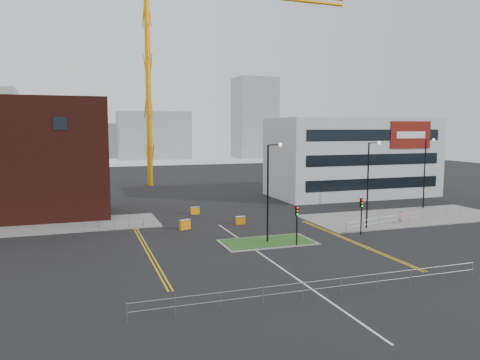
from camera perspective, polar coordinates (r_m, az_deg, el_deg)
The scene contains 27 objects.
ground at distance 35.75m, azimuth 5.29°, elevation -10.80°, with size 200.00×200.00×0.00m, color black.
pavement_left at distance 54.46m, azimuth -24.89°, elevation -5.32°, with size 28.00×8.00×0.12m, color slate.
pavement_right at distance 58.73m, azimuth 19.45°, elevation -4.27°, with size 24.00×10.00×0.12m, color slate.
island_kerb at distance 43.58m, azimuth 3.36°, elevation -7.57°, with size 8.60×4.60×0.08m, color slate.
grass_island at distance 43.58m, azimuth 3.36°, elevation -7.55°, with size 8.00×4.00×0.12m, color #1E4D19.
office_block at distance 74.90m, azimuth 13.49°, elevation 2.73°, with size 25.00×12.20×12.00m.
tower_crane at distance 89.77m, azimuth -7.56°, elevation 17.56°, with size 53.01×2.34×40.79m.
streetlamp_island at distance 42.69m, azimuth 3.68°, elevation -0.53°, with size 1.46×0.36×9.18m.
streetlamp_right_near at distance 50.19m, azimuth 15.53°, elevation 0.28°, with size 1.46×0.36×9.18m.
streetlamp_right_far at distance 65.04m, azimuth 21.74°, elevation 1.40°, with size 1.46×0.36×9.18m.
traffic_light_island at distance 42.04m, azimuth 6.96°, elevation -4.60°, with size 0.28×0.33×3.65m.
traffic_light_right at distance 47.68m, azimuth 14.60°, elevation -3.45°, with size 0.28×0.33×3.65m.
railing_front at distance 30.41m, azimuth 10.06°, elevation -12.44°, with size 24.05×0.05×1.10m.
railing_left at distance 50.18m, azimuth -15.09°, elevation -5.10°, with size 6.05×0.05×1.10m.
railing_right at distance 55.76m, azimuth 19.86°, elevation -4.09°, with size 19.05×5.05×1.10m.
centre_line at distance 37.50m, azimuth 4.02°, elevation -9.95°, with size 0.15×30.00×0.01m, color silver.
yellow_left_a at distance 42.75m, azimuth -11.61°, elevation -8.02°, with size 0.12×24.00×0.01m, color gold.
yellow_left_b at distance 42.78m, azimuth -11.21°, elevation -8.00°, with size 0.12×24.00×0.01m, color gold.
yellow_right_a at distance 45.23m, azimuth 13.24°, elevation -7.26°, with size 0.12×20.00×0.01m, color gold.
yellow_right_b at distance 45.39m, azimuth 13.56°, elevation -7.22°, with size 0.12×20.00×0.01m, color gold.
skyline_b at distance 162.93m, azimuth -10.48°, elevation 5.38°, with size 24.00×12.00×16.00m, color gray.
skyline_c at distance 166.96m, azimuth 1.81°, elevation 7.56°, with size 14.00×12.00×28.00m, color gray.
skyline_d at distance 171.28m, azimuth -16.95°, elevation 4.59°, with size 30.00×12.00×12.00m, color gray.
pedestrian at distance 54.37m, azimuth 19.00°, elevation -4.31°, with size 0.57×0.37×1.56m, color #CF8691.
barrier_left at distance 57.53m, azimuth -5.50°, elevation -3.71°, with size 1.10×0.43×0.91m.
barrier_mid at distance 49.21m, azimuth -6.73°, elevation -5.37°, with size 1.28×0.88×1.03m.
barrier_right at distance 51.51m, azimuth 0.05°, elevation -4.88°, with size 1.06×0.39×0.88m.
Camera 1 is at (-14.11, -31.11, 10.54)m, focal length 35.00 mm.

